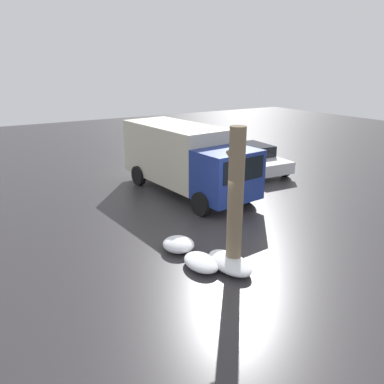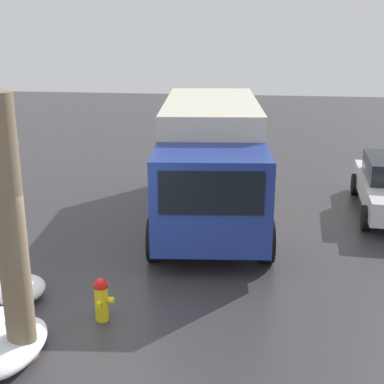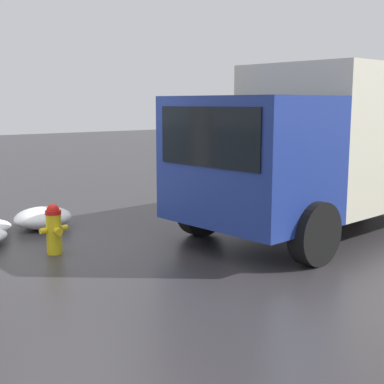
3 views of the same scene
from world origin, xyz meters
name	(u,v)px [view 2 (image 2 of 3)]	position (x,y,z in m)	size (l,w,h in m)	color
ground_plane	(103,320)	(0.00, 0.00, 0.00)	(60.00, 60.00, 0.00)	#333033
fire_hydrant	(102,299)	(0.00, 0.00, 0.39)	(0.43, 0.33, 0.76)	yellow
tree_trunk	(11,233)	(-1.13, 0.86, 1.95)	(0.64, 0.42, 3.87)	#7F6B51
delivery_truck	(211,156)	(5.21, -1.30, 1.57)	(7.14, 3.10, 2.86)	navy
snow_pile_by_hydrant	(19,290)	(0.48, 1.67, 0.19)	(1.01, 0.92, 0.38)	white
snow_pile_curbside	(12,347)	(-1.17, 1.01, 0.17)	(1.59, 0.88, 0.34)	white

